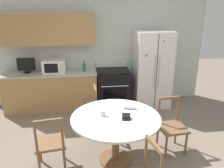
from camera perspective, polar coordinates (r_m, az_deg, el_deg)
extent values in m
cube|color=silver|center=(5.39, -3.31, 8.63)|extent=(5.20, 0.10, 2.60)
cube|color=#AD7F4C|center=(5.15, -16.57, 13.48)|extent=(2.08, 0.34, 0.68)
cube|color=#AD7F4C|center=(5.32, -15.38, -1.89)|extent=(2.08, 0.62, 0.86)
cube|color=#B7B2A8|center=(5.18, -15.81, 2.76)|extent=(2.11, 0.64, 0.03)
cube|color=white|center=(5.31, 10.36, 3.77)|extent=(0.84, 0.69, 1.80)
cube|color=#333333|center=(4.99, 11.54, 2.72)|extent=(0.01, 0.01, 1.73)
cylinder|color=silver|center=(4.95, 11.08, 3.16)|extent=(0.02, 0.02, 0.76)
cylinder|color=silver|center=(4.99, 12.17, 3.19)|extent=(0.02, 0.02, 0.76)
cube|color=#3FB259|center=(4.82, 8.98, 7.37)|extent=(0.06, 0.01, 0.05)
cube|color=#338CD8|center=(4.89, 13.48, 10.80)|extent=(0.04, 0.02, 0.03)
cube|color=yellow|center=(4.82, 9.18, 7.43)|extent=(0.04, 0.01, 0.03)
cube|color=black|center=(5.27, 0.20, -1.18)|extent=(0.75, 0.64, 0.90)
cube|color=black|center=(5.00, 0.69, -3.41)|extent=(0.54, 0.01, 0.40)
cylinder|color=silver|center=(4.88, 0.74, -0.60)|extent=(0.62, 0.02, 0.02)
cube|color=black|center=(5.13, 0.20, 3.65)|extent=(0.75, 0.64, 0.02)
cube|color=white|center=(5.39, -0.21, 5.38)|extent=(0.75, 0.06, 0.16)
cube|color=white|center=(5.11, -14.85, 4.52)|extent=(0.50, 0.36, 0.29)
cube|color=black|center=(4.94, -15.61, 3.96)|extent=(0.29, 0.01, 0.20)
cube|color=silver|center=(4.91, -13.02, 4.10)|extent=(0.10, 0.01, 0.21)
cylinder|color=black|center=(5.31, -21.25, 2.86)|extent=(0.16, 0.16, 0.02)
cylinder|color=black|center=(5.30, -21.29, 3.18)|extent=(0.03, 0.03, 0.04)
cube|color=black|center=(5.26, -21.50, 4.86)|extent=(0.39, 0.05, 0.28)
cylinder|color=#2D6B38|center=(5.10, -7.29, 4.28)|extent=(0.07, 0.07, 0.17)
cylinder|color=#2D6B38|center=(5.07, -7.34, 5.57)|extent=(0.03, 0.03, 0.07)
cylinder|color=#262626|center=(5.06, -7.36, 6.00)|extent=(0.03, 0.03, 0.01)
cylinder|color=white|center=(3.27, 0.98, -8.73)|extent=(1.33, 1.33, 0.03)
cylinder|color=brown|center=(3.45, 0.94, -14.16)|extent=(0.11, 0.11, 0.71)
cylinder|color=brown|center=(3.67, 0.91, -18.95)|extent=(0.52, 0.52, 0.03)
cylinder|color=brown|center=(2.73, 8.81, -16.97)|extent=(0.04, 0.04, 0.45)
cube|color=brown|center=(2.49, 10.96, -15.25)|extent=(0.11, 0.34, 0.04)
cube|color=brown|center=(4.26, -1.79, -6.58)|extent=(0.43, 0.43, 0.04)
cylinder|color=brown|center=(4.53, 0.15, -8.08)|extent=(0.04, 0.04, 0.41)
cylinder|color=brown|center=(4.23, 0.89, -10.17)|extent=(0.04, 0.04, 0.41)
cylinder|color=brown|center=(4.49, -4.24, -8.36)|extent=(0.04, 0.04, 0.41)
cylinder|color=brown|center=(4.19, -3.83, -10.50)|extent=(0.04, 0.04, 0.41)
cylinder|color=brown|center=(4.30, -4.61, -2.80)|extent=(0.04, 0.04, 0.45)
cylinder|color=brown|center=(3.98, -4.22, -4.62)|extent=(0.04, 0.04, 0.45)
cube|color=brown|center=(4.07, -4.49, -1.01)|extent=(0.04, 0.35, 0.04)
cube|color=brown|center=(3.77, 15.49, -10.95)|extent=(0.45, 0.45, 0.04)
cylinder|color=brown|center=(3.83, 18.75, -14.67)|extent=(0.04, 0.04, 0.41)
cylinder|color=brown|center=(3.69, 13.95, -15.66)|extent=(0.04, 0.04, 0.41)
cylinder|color=brown|center=(4.08, 16.30, -12.18)|extent=(0.04, 0.04, 0.41)
cylinder|color=brown|center=(3.94, 11.76, -12.97)|extent=(0.04, 0.04, 0.41)
cylinder|color=brown|center=(3.88, 16.82, -6.09)|extent=(0.04, 0.04, 0.45)
cylinder|color=brown|center=(3.73, 12.14, -6.69)|extent=(0.04, 0.04, 0.45)
cube|color=brown|center=(3.72, 14.79, -3.54)|extent=(0.35, 0.06, 0.04)
cube|color=brown|center=(3.40, -15.76, -14.51)|extent=(0.48, 0.48, 0.04)
cylinder|color=brown|center=(3.68, -18.27, -16.20)|extent=(0.04, 0.04, 0.41)
cylinder|color=brown|center=(3.67, -12.70, -15.75)|extent=(0.04, 0.04, 0.41)
cylinder|color=brown|center=(3.40, -18.43, -19.48)|extent=(0.04, 0.04, 0.41)
cylinder|color=brown|center=(3.39, -12.29, -19.01)|extent=(0.04, 0.04, 0.41)
cylinder|color=brown|center=(3.12, -19.35, -12.85)|extent=(0.04, 0.04, 0.45)
cylinder|color=brown|center=(3.11, -12.88, -12.33)|extent=(0.04, 0.04, 0.45)
cube|color=brown|center=(3.01, -16.48, -9.27)|extent=(0.35, 0.09, 0.04)
cylinder|color=silver|center=(3.26, -2.41, -7.60)|extent=(0.09, 0.09, 0.09)
cylinder|color=#4C8C59|center=(3.27, -2.41, -7.92)|extent=(0.08, 0.08, 0.05)
cylinder|color=silver|center=(3.49, 4.70, -6.15)|extent=(0.20, 0.10, 0.05)
cube|color=black|center=(3.18, 3.74, -8.94)|extent=(0.13, 0.11, 0.03)
cube|color=black|center=(3.20, 3.74, -8.28)|extent=(0.14, 0.12, 0.06)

